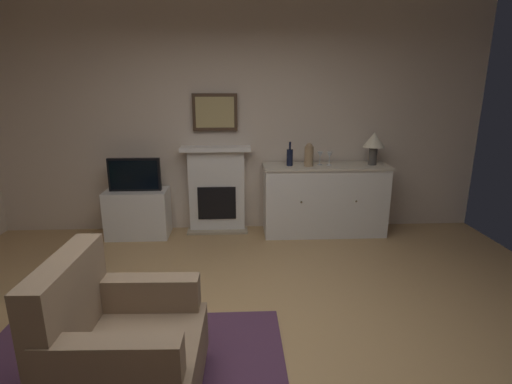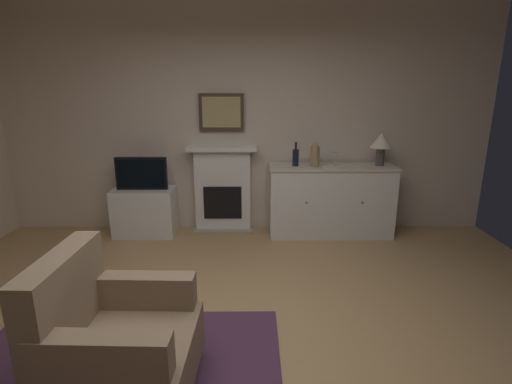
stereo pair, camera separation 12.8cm
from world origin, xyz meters
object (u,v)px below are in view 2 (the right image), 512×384
at_px(framed_picture, 221,112).
at_px(tv_set, 141,174).
at_px(table_lamp, 381,143).
at_px(vase_decorative, 315,155).
at_px(fireplace_unit, 223,189).
at_px(wine_glass_left, 326,156).
at_px(wine_glass_center, 336,156).
at_px(armchair, 114,340).
at_px(sideboard_cabinet, 331,200).
at_px(tv_cabinet, 145,212).
at_px(wine_bottle, 296,157).

relative_size(framed_picture, tv_set, 0.89).
distance_m(table_lamp, vase_decorative, 0.81).
height_order(fireplace_unit, wine_glass_left, fireplace_unit).
distance_m(table_lamp, wine_glass_center, 0.56).
relative_size(vase_decorative, armchair, 0.31).
height_order(fireplace_unit, vase_decorative, vase_decorative).
bearing_deg(wine_glass_center, fireplace_unit, 172.45).
relative_size(fireplace_unit, wine_glass_left, 6.67).
relative_size(wine_glass_left, armchair, 0.18).
bearing_deg(vase_decorative, fireplace_unit, 168.62).
xyz_separation_m(table_lamp, wine_glass_left, (-0.65, 0.02, -0.16)).
relative_size(table_lamp, tv_set, 0.65).
height_order(sideboard_cabinet, tv_cabinet, sideboard_cabinet).
bearing_deg(wine_bottle, framed_picture, 165.63).
bearing_deg(wine_bottle, armchair, -116.54).
relative_size(framed_picture, wine_bottle, 1.90).
xyz_separation_m(table_lamp, wine_glass_center, (-0.54, -0.01, -0.16)).
xyz_separation_m(framed_picture, armchair, (-0.43, -2.89, -1.13)).
bearing_deg(sideboard_cabinet, table_lamp, 0.00).
bearing_deg(armchair, wine_glass_left, 57.60).
xyz_separation_m(fireplace_unit, wine_glass_center, (1.39, -0.18, 0.46)).
height_order(wine_glass_left, tv_set, wine_glass_left).
distance_m(framed_picture, table_lamp, 1.97).
distance_m(sideboard_cabinet, wine_glass_center, 0.56).
relative_size(wine_bottle, armchair, 0.32).
relative_size(wine_glass_center, armchair, 0.18).
xyz_separation_m(sideboard_cabinet, wine_glass_center, (0.03, -0.01, 0.56)).
distance_m(sideboard_cabinet, armchair, 3.21).
height_order(table_lamp, vase_decorative, table_lamp).
bearing_deg(vase_decorative, tv_cabinet, 178.23).
distance_m(wine_bottle, armchair, 3.03).
bearing_deg(tv_set, armchair, -78.31).
height_order(fireplace_unit, framed_picture, framed_picture).
distance_m(sideboard_cabinet, wine_glass_left, 0.57).
bearing_deg(wine_glass_center, sideboard_cabinet, 168.55).
bearing_deg(framed_picture, vase_decorative, -13.57).
bearing_deg(framed_picture, wine_glass_center, -9.38).
bearing_deg(wine_glass_left, wine_bottle, -175.60).
bearing_deg(wine_bottle, sideboard_cabinet, 1.09).
relative_size(wine_bottle, vase_decorative, 1.03).
height_order(wine_bottle, wine_glass_left, wine_bottle).
bearing_deg(table_lamp, vase_decorative, -176.43).
distance_m(wine_glass_left, armchair, 3.24).
bearing_deg(vase_decorative, wine_glass_center, 9.36).
distance_m(fireplace_unit, sideboard_cabinet, 1.37).
bearing_deg(wine_glass_left, table_lamp, -1.80).
relative_size(framed_picture, wine_glass_center, 3.33).
height_order(tv_set, armchair, tv_set).
relative_size(wine_bottle, wine_glass_center, 1.76).
relative_size(wine_glass_center, tv_set, 0.27).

